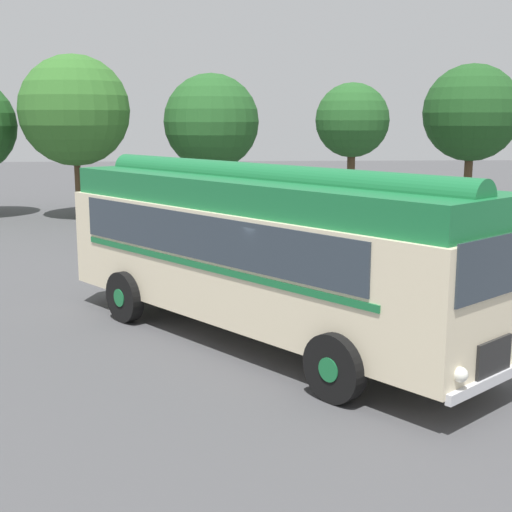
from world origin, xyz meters
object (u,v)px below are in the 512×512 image
Objects in this scene: vintage_bus at (261,246)px; car_mid_left at (308,209)px; box_van at (162,199)px; car_near_left at (238,211)px.

car_mid_left is at bearing 78.83° from vintage_bus.
car_mid_left is at bearing 8.59° from box_van.
vintage_bus is at bearing -101.17° from car_mid_left.
vintage_bus is 13.34m from box_van.
vintage_bus is 2.20× the size of car_near_left.
vintage_bus is 14.17m from car_mid_left.
car_near_left is at bearing -170.47° from car_mid_left.
car_mid_left is (2.77, 0.46, 0.00)m from car_near_left.
car_near_left is 2.92m from box_van.
vintage_bus reaches higher than car_near_left.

